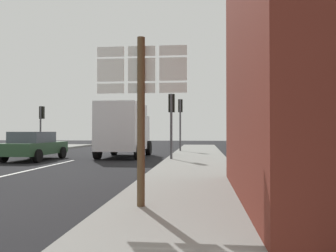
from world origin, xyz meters
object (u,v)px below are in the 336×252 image
(sedan_far, at_px, (34,146))
(delivery_truck, at_px, (124,129))
(route_sign_post, at_px, (141,103))
(traffic_light_far_right, at_px, (180,113))
(traffic_light_near_right, at_px, (172,112))
(traffic_light_far_left, at_px, (42,118))

(sedan_far, distance_m, delivery_truck, 4.89)
(sedan_far, relative_size, route_sign_post, 1.33)
(sedan_far, height_order, traffic_light_far_right, traffic_light_far_right)
(traffic_light_near_right, bearing_deg, sedan_far, -179.33)
(delivery_truck, bearing_deg, route_sign_post, -75.80)
(traffic_light_far_left, height_order, traffic_light_near_right, traffic_light_near_right)
(sedan_far, height_order, traffic_light_near_right, traffic_light_near_right)
(traffic_light_far_left, bearing_deg, traffic_light_near_right, -34.47)
(delivery_truck, relative_size, traffic_light_near_right, 1.50)
(sedan_far, relative_size, traffic_light_far_left, 1.28)
(sedan_far, distance_m, traffic_light_far_right, 10.26)
(route_sign_post, height_order, traffic_light_near_right, traffic_light_near_right)
(sedan_far, height_order, traffic_light_far_left, traffic_light_far_left)
(traffic_light_near_right, distance_m, traffic_light_far_right, 7.07)
(route_sign_post, relative_size, traffic_light_far_right, 0.86)
(route_sign_post, distance_m, traffic_light_near_right, 10.82)
(route_sign_post, bearing_deg, traffic_light_near_right, 92.11)
(sedan_far, bearing_deg, delivery_truck, 30.39)
(sedan_far, height_order, delivery_truck, delivery_truck)
(route_sign_post, height_order, traffic_light_far_right, traffic_light_far_right)
(traffic_light_far_left, xyz_separation_m, traffic_light_far_right, (10.10, 0.13, 0.32))
(route_sign_post, distance_m, traffic_light_far_left, 20.62)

